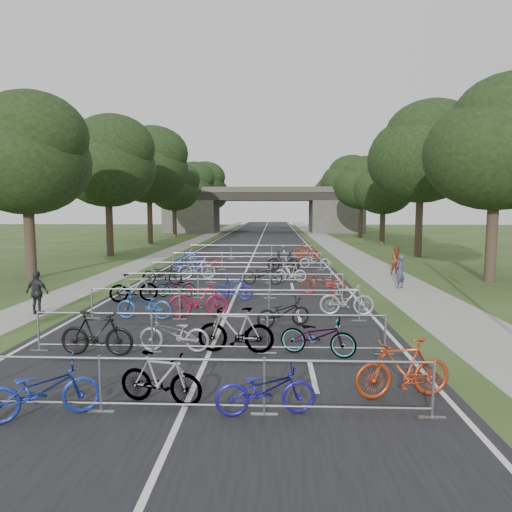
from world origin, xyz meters
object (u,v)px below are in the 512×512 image
at_px(bike_0, 41,390).
at_px(bike_2, 265,389).
at_px(bike_1, 161,378).
at_px(pedestrian_c, 37,293).
at_px(overpass_bridge, 264,210).
at_px(pedestrian_b, 397,261).
at_px(pedestrian_a, 400,272).

xyz_separation_m(bike_0, bike_2, (4.07, 0.29, -0.04)).
relative_size(bike_0, bike_1, 1.18).
distance_m(bike_2, pedestrian_c, 11.39).
xyz_separation_m(bike_2, pedestrian_c, (-8.36, 7.73, 0.30)).
bearing_deg(overpass_bridge, pedestrian_c, -96.77).
distance_m(bike_2, pedestrian_b, 19.59).
height_order(overpass_bridge, pedestrian_a, overpass_bridge).
relative_size(overpass_bridge, bike_1, 17.96).
bearing_deg(bike_0, overpass_bridge, -25.54).
xyz_separation_m(bike_1, bike_2, (2.05, -0.39, -0.03)).
xyz_separation_m(overpass_bridge, bike_2, (1.56, -64.99, -3.04)).
relative_size(bike_2, pedestrian_c, 1.19).
bearing_deg(bike_2, overpass_bridge, -7.42).
height_order(bike_0, bike_2, bike_0).
height_order(overpass_bridge, bike_2, overpass_bridge).
xyz_separation_m(overpass_bridge, bike_0, (-2.51, -65.29, -3.00)).
bearing_deg(pedestrian_b, overpass_bridge, 75.91).
distance_m(overpass_bridge, bike_0, 65.40).
bearing_deg(pedestrian_b, pedestrian_c, -170.81).
distance_m(overpass_bridge, pedestrian_a, 51.99).
bearing_deg(bike_1, bike_0, 121.64).
xyz_separation_m(overpass_bridge, pedestrian_b, (8.78, -46.79, -2.74)).
xyz_separation_m(bike_1, pedestrian_c, (-6.31, 7.34, 0.27)).
distance_m(bike_2, pedestrian_a, 14.98).
height_order(pedestrian_b, pedestrian_c, pedestrian_b).
height_order(bike_0, pedestrian_a, pedestrian_a).
relative_size(pedestrian_b, pedestrian_c, 1.01).
xyz_separation_m(pedestrian_a, pedestrian_b, (1.08, 4.55, -0.01)).
bearing_deg(pedestrian_b, pedestrian_a, -128.02).
height_order(bike_1, pedestrian_a, pedestrian_a).
relative_size(bike_0, pedestrian_c, 1.29).
bearing_deg(overpass_bridge, bike_1, -90.44).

